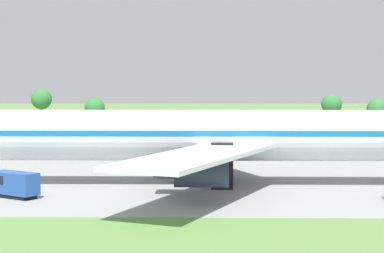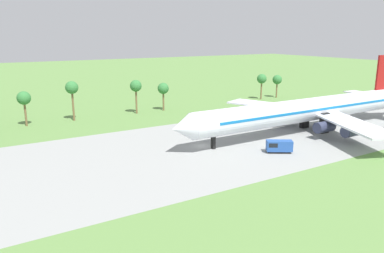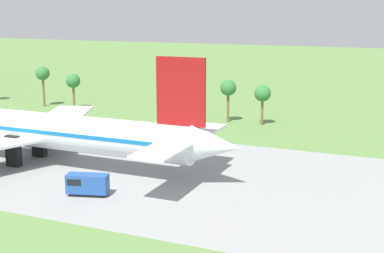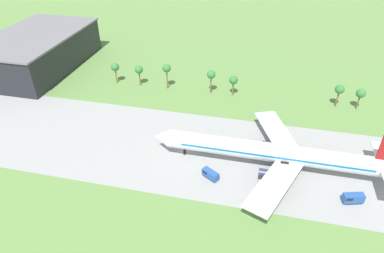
% 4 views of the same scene
% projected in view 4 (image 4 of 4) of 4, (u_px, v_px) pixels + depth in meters
% --- Properties ---
extents(ground_plane, '(600.00, 600.00, 0.00)m').
position_uv_depth(ground_plane, '(183.00, 149.00, 114.39)').
color(ground_plane, '#5B8442').
extents(taxiway_strip, '(320.00, 44.00, 0.02)m').
position_uv_depth(taxiway_strip, '(183.00, 149.00, 114.38)').
color(taxiway_strip, gray).
rests_on(taxiway_strip, ground_plane).
extents(jet_airliner, '(78.40, 51.86, 18.33)m').
position_uv_depth(jet_airliner, '(279.00, 153.00, 103.40)').
color(jet_airliner, silver).
rests_on(jet_airliner, ground_plane).
extents(baggage_tug, '(5.96, 3.45, 2.99)m').
position_uv_depth(baggage_tug, '(353.00, 198.00, 93.55)').
color(baggage_tug, black).
rests_on(baggage_tug, ground_plane).
extents(fuel_truck, '(5.55, 4.52, 2.61)m').
position_uv_depth(fuel_truck, '(210.00, 174.00, 101.94)').
color(fuel_truck, black).
rests_on(fuel_truck, ground_plane).
extents(terminal_building, '(36.72, 61.20, 16.44)m').
position_uv_depth(terminal_building, '(37.00, 51.00, 164.72)').
color(terminal_building, black).
rests_on(terminal_building, ground_plane).
extents(palm_tree_row, '(105.41, 3.60, 11.32)m').
position_uv_depth(palm_tree_row, '(219.00, 77.00, 141.81)').
color(palm_tree_row, brown).
rests_on(palm_tree_row, ground_plane).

